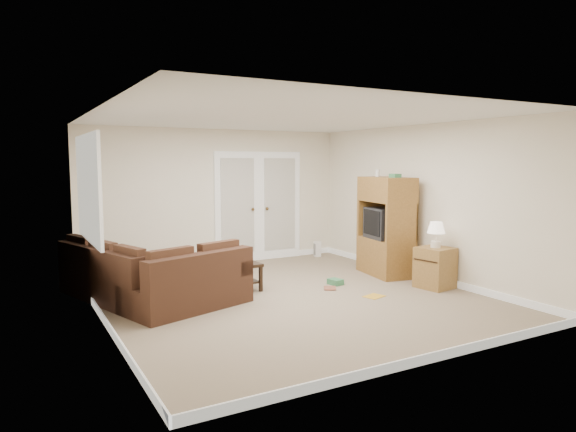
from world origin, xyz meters
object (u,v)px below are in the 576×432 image
coffee_table (233,272)px  tv_armoire (386,226)px  sectional_sofa (148,281)px  side_cabinet (435,264)px

coffee_table → tv_armoire: bearing=-12.8°
tv_armoire → sectional_sofa: bearing=-173.0°
coffee_table → side_cabinet: size_ratio=1.03×
coffee_table → tv_armoire: 2.69m
tv_armoire → side_cabinet: tv_armoire is taller
sectional_sofa → side_cabinet: (4.01, -1.25, 0.07)m
coffee_table → side_cabinet: side_cabinet is taller
tv_armoire → side_cabinet: size_ratio=1.76×
tv_armoire → coffee_table: bearing=179.2°
sectional_sofa → side_cabinet: bearing=-35.2°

